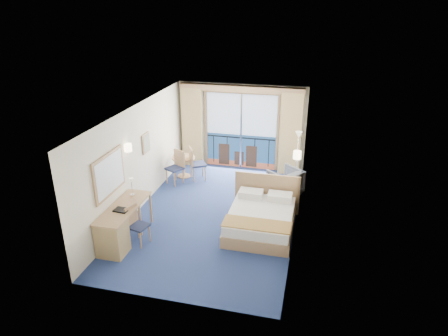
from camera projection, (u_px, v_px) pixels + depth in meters
floor at (215, 214)px, 10.15m from camera, size 6.50×6.50×0.00m
room_walls at (215, 149)px, 9.45m from camera, size 4.04×6.54×2.72m
balcony_door at (241, 133)px, 12.58m from camera, size 2.36×0.03×2.52m
curtain_left at (193, 127)px, 12.73m from camera, size 0.65×0.22×2.55m
curtain_right at (290, 134)px, 12.06m from camera, size 0.65×0.22×2.55m
pelmet at (241, 89)px, 11.92m from camera, size 3.80×0.25×0.18m
mirror at (109, 174)px, 8.63m from camera, size 0.05×1.25×0.95m
wall_print at (146, 143)px, 10.35m from camera, size 0.04×0.42×0.52m
sconce_left at (128, 148)px, 9.31m from camera, size 0.18×0.18×0.18m
sconce_right at (297, 155)px, 8.87m from camera, size 0.18×0.18×0.18m
bed at (261, 218)px, 9.39m from camera, size 1.65×1.96×1.03m
nightstand at (289, 197)px, 10.44m from camera, size 0.40×0.38×0.52m
phone at (290, 187)px, 10.32m from camera, size 0.22×0.18×0.09m
armchair at (285, 182)px, 11.11m from camera, size 1.11×1.11×0.73m
floor_lamp at (298, 144)px, 11.52m from camera, size 0.22×0.22×1.56m
desk at (115, 232)px, 8.53m from camera, size 0.60×1.75×0.82m
desk_chair at (136, 222)px, 8.79m from camera, size 0.48×0.47×0.90m
folder at (121, 210)px, 8.64m from camera, size 0.32×0.25×0.03m
desk_lamp at (131, 183)px, 9.18m from camera, size 0.12×0.12×0.43m
round_table at (183, 162)px, 12.14m from camera, size 0.71×0.71×0.64m
table_chair_a at (195, 162)px, 11.90m from camera, size 0.60×0.60×1.02m
table_chair_b at (177, 165)px, 11.70m from camera, size 0.58×0.59×1.00m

